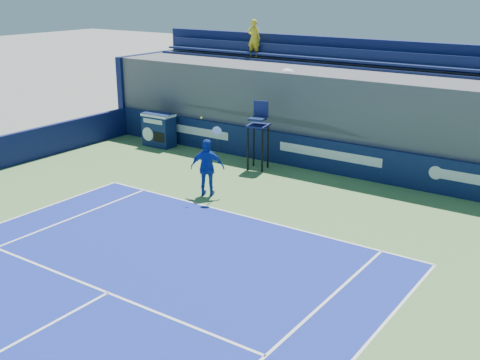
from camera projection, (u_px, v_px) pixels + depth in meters
The scene contains 5 objects.
back_hoarding at pixel (330, 157), 21.37m from camera, with size 20.40×0.21×1.20m.
match_clock at pixel (159, 129), 24.81m from camera, with size 1.34×0.76×1.40m.
umpire_chair at pixel (258, 128), 21.56m from camera, with size 0.82×0.82×2.48m.
tennis_player at pixel (208, 167), 18.99m from camera, with size 1.17×0.91×2.57m.
stadium_seating at pixel (356, 113), 22.59m from camera, with size 21.00×4.05×5.02m.
Camera 1 is at (9.11, -1.60, 6.53)m, focal length 45.00 mm.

